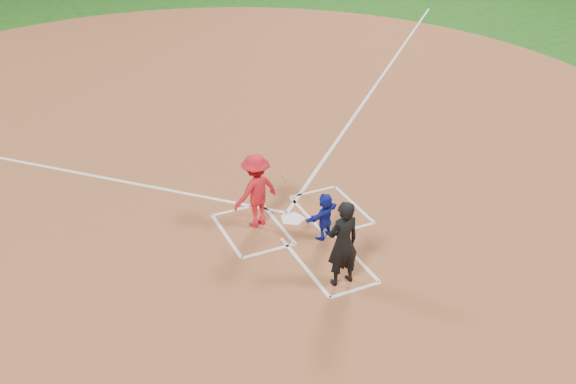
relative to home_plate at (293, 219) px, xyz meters
name	(u,v)px	position (x,y,z in m)	size (l,w,h in m)	color
ground	(293,220)	(0.00, 0.00, -0.02)	(120.00, 120.00, 0.00)	#194E13
home_plate_dirt	(207,122)	(0.00, 6.00, -0.01)	(28.00, 28.00, 0.01)	brown
home_plate	(293,219)	(0.00, 0.00, 0.00)	(0.60, 0.60, 0.02)	white
catcher	(325,216)	(0.32, -0.92, 0.52)	(0.98, 0.31, 1.06)	#131F9E
umpire	(343,243)	(-0.12, -2.46, 0.89)	(0.66, 0.43, 1.81)	black
chalk_markings	(215,131)	(0.00, 5.29, -0.01)	(28.35, 17.32, 0.01)	white
batter_at_plate	(256,191)	(-0.80, 0.16, 0.84)	(1.38, 1.00, 1.70)	red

